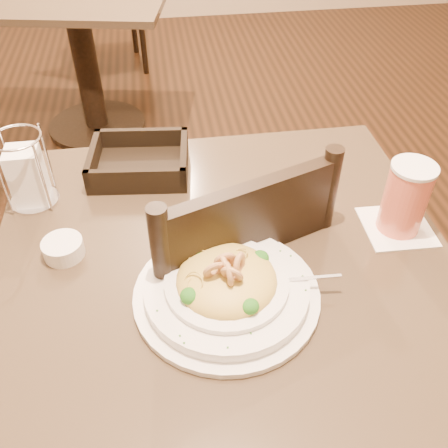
{
  "coord_description": "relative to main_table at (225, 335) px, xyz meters",
  "views": [
    {
      "loc": [
        -0.1,
        -0.66,
        1.44
      ],
      "look_at": [
        0.0,
        0.02,
        0.83
      ],
      "focal_mm": 40.0,
      "sensor_mm": 36.0,
      "label": 1
    }
  ],
  "objects": [
    {
      "name": "ground",
      "position": [
        0.0,
        0.0,
        -0.51
      ],
      "size": [
        7.0,
        7.0,
        0.0
      ],
      "primitive_type": "plane",
      "color": "black",
      "rests_on": "ground"
    },
    {
      "name": "main_table",
      "position": [
        0.0,
        0.0,
        0.0
      ],
      "size": [
        0.9,
        0.9,
        0.75
      ],
      "color": "black",
      "rests_on": "ground"
    },
    {
      "name": "background_table",
      "position": [
        -0.44,
        1.84,
        0.0
      ],
      "size": [
        1.06,
        1.06,
        0.75
      ],
      "rotation": [
        0.0,
        0.0,
        -0.2
      ],
      "color": "black",
      "rests_on": "ground"
    },
    {
      "name": "dining_chair_near",
      "position": [
        0.01,
        0.14,
        -0.01
      ],
      "size": [
        0.54,
        0.54,
        0.93
      ],
      "rotation": [
        0.0,
        0.0,
        3.49
      ],
      "color": "black",
      "rests_on": "ground"
    },
    {
      "name": "pasta_bowl",
      "position": [
        -0.01,
        -0.09,
        0.27
      ],
      "size": [
        0.37,
        0.33,
        0.11
      ],
      "rotation": [
        0.0,
        0.0,
        -0.24
      ],
      "color": "white",
      "rests_on": "main_table"
    },
    {
      "name": "drink_glass",
      "position": [
        0.37,
        0.05,
        0.31
      ],
      "size": [
        0.14,
        0.14,
        0.16
      ],
      "rotation": [
        0.0,
        0.0,
        -0.03
      ],
      "color": "white",
      "rests_on": "main_table"
    },
    {
      "name": "bread_basket",
      "position": [
        -0.16,
        0.33,
        0.26
      ],
      "size": [
        0.24,
        0.21,
        0.06
      ],
      "rotation": [
        0.0,
        0.0,
        -0.11
      ],
      "color": "black",
      "rests_on": "main_table"
    },
    {
      "name": "napkin_caddy",
      "position": [
        -0.39,
        0.25,
        0.31
      ],
      "size": [
        0.1,
        0.1,
        0.17
      ],
      "rotation": [
        0.0,
        0.0,
        0.27
      ],
      "color": "silver",
      "rests_on": "main_table"
    },
    {
      "name": "side_plate",
      "position": [
        0.08,
        0.14,
        0.24
      ],
      "size": [
        0.19,
        0.19,
        0.01
      ],
      "primitive_type": "cylinder",
      "rotation": [
        0.0,
        0.0,
        0.14
      ],
      "color": "white",
      "rests_on": "main_table"
    },
    {
      "name": "butter_ramekin",
      "position": [
        -0.31,
        0.07,
        0.25
      ],
      "size": [
        0.1,
        0.1,
        0.03
      ],
      "primitive_type": "cylinder",
      "rotation": [
        0.0,
        0.0,
        -0.34
      ],
      "color": "white",
      "rests_on": "main_table"
    }
  ]
}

